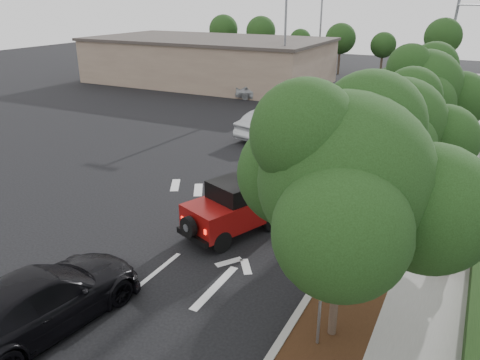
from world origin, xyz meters
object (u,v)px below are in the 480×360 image
Objects in this scene: red_jeep at (237,206)px; black_suv_oncoming at (41,300)px; speed_hump_sign at (321,291)px; silver_suv_ahead at (342,175)px.

red_jeep reaches higher than black_suv_oncoming.
speed_hump_sign is (6.40, 2.41, 0.80)m from black_suv_oncoming.
black_suv_oncoming is at bearing -91.77° from silver_suv_ahead.
speed_hump_sign reaches higher than black_suv_oncoming.
silver_suv_ahead is (2.22, 5.43, -0.27)m from red_jeep.
silver_suv_ahead is at bearing 104.15° from speed_hump_sign.
speed_hump_sign reaches higher than red_jeep.
speed_hump_sign is at bearing -152.33° from black_suv_oncoming.
red_jeep is 5.87m from silver_suv_ahead.
black_suv_oncoming is 2.36× the size of speed_hump_sign.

